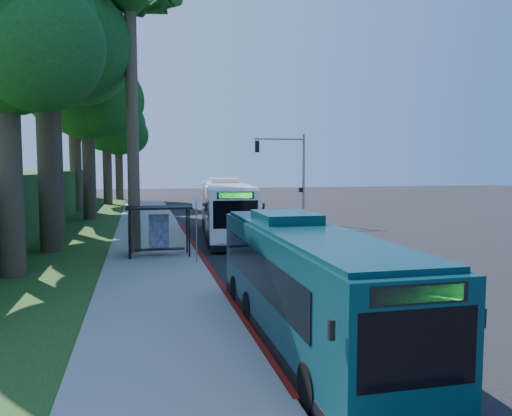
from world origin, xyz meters
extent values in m
plane|color=black|center=(0.00, 0.00, 0.00)|extent=(140.00, 140.00, 0.00)
cube|color=gray|center=(-7.30, 0.00, 0.06)|extent=(4.50, 70.00, 0.12)
cube|color=maroon|center=(-5.00, -4.00, 0.07)|extent=(0.25, 30.00, 0.13)
cube|color=#234719|center=(-13.00, 5.00, 0.03)|extent=(8.00, 70.00, 0.06)
cube|color=black|center=(-7.00, -3.00, 2.50)|extent=(3.20, 1.50, 0.10)
cube|color=black|center=(-8.45, -3.00, 1.20)|extent=(0.06, 1.30, 2.20)
cube|color=navy|center=(-7.00, -2.30, 1.25)|extent=(1.00, 0.12, 1.70)
cube|color=black|center=(-7.00, -3.10, 0.45)|extent=(2.40, 0.40, 0.06)
cube|color=black|center=(-8.40, -2.40, 1.20)|extent=(0.08, 0.08, 2.40)
cube|color=black|center=(-5.60, -2.40, 1.20)|extent=(0.08, 0.08, 2.40)
cube|color=black|center=(-8.40, -3.60, 1.20)|extent=(0.08, 0.08, 2.40)
cube|color=black|center=(-5.60, -3.60, 1.20)|extent=(0.08, 0.08, 2.40)
cylinder|color=gray|center=(-5.40, -5.00, 1.50)|extent=(0.06, 0.06, 3.00)
cube|color=white|center=(-5.40, -5.00, 2.90)|extent=(0.35, 0.04, 0.55)
cylinder|color=gray|center=(4.80, 10.00, 3.50)|extent=(0.20, 0.20, 7.00)
cylinder|color=gray|center=(2.80, 10.00, 6.60)|extent=(4.00, 0.14, 0.14)
cube|color=black|center=(1.00, 10.00, 6.00)|extent=(0.30, 0.30, 0.90)
cube|color=black|center=(4.55, 10.00, 2.60)|extent=(0.25, 0.25, 0.35)
cylinder|color=#4C3F2D|center=(-8.20, -1.50, 6.50)|extent=(0.60, 0.60, 13.00)
cylinder|color=#382B1E|center=(-12.50, 0.00, 5.25)|extent=(1.10, 1.10, 10.50)
sphere|color=#113E15|center=(-12.50, 0.00, 11.70)|extent=(8.00, 8.00, 8.00)
sphere|color=#113E15|center=(-10.90, -1.20, 10.50)|extent=(5.60, 5.60, 5.60)
sphere|color=#113E15|center=(-13.90, 1.40, 10.80)|extent=(5.20, 5.20, 5.20)
cylinder|color=#382B1E|center=(-13.50, 8.00, 5.95)|extent=(1.18, 1.18, 11.90)
sphere|color=#113E15|center=(-13.50, 8.00, 13.26)|extent=(10.00, 10.00, 10.00)
sphere|color=#113E15|center=(-11.50, 6.50, 11.90)|extent=(7.00, 7.00, 7.00)
sphere|color=#113E15|center=(-15.25, 9.75, 12.24)|extent=(6.50, 6.50, 6.50)
cylinder|color=#382B1E|center=(-12.00, 16.00, 4.90)|extent=(1.06, 1.06, 9.80)
sphere|color=#113E15|center=(-12.00, 16.00, 10.92)|extent=(8.40, 8.40, 8.40)
sphere|color=#113E15|center=(-10.32, 14.74, 9.80)|extent=(5.88, 5.88, 5.88)
sphere|color=#113E15|center=(-13.47, 17.47, 10.08)|extent=(5.46, 5.46, 5.46)
cylinder|color=#382B1E|center=(-14.00, 24.00, 5.60)|extent=(1.14, 1.14, 11.20)
sphere|color=#113E15|center=(-14.00, 24.00, 12.48)|extent=(9.60, 9.60, 9.60)
sphere|color=#113E15|center=(-12.08, 22.56, 11.20)|extent=(6.72, 6.72, 6.72)
sphere|color=#113E15|center=(-15.68, 25.68, 11.52)|extent=(6.24, 6.24, 6.24)
cylinder|color=#382B1E|center=(-11.50, 32.00, 4.55)|extent=(1.02, 1.02, 9.10)
sphere|color=#113E15|center=(-11.50, 32.00, 10.14)|extent=(8.00, 8.00, 8.00)
sphere|color=#113E15|center=(-9.90, 30.80, 9.10)|extent=(5.60, 5.60, 5.60)
sphere|color=#113E15|center=(-12.90, 33.40, 9.36)|extent=(5.20, 5.20, 5.20)
cylinder|color=#382B1E|center=(-10.50, 40.00, 4.20)|extent=(0.98, 0.98, 8.40)
sphere|color=#113E15|center=(-10.50, 40.00, 9.36)|extent=(7.00, 7.00, 7.00)
sphere|color=#113E15|center=(-9.10, 38.95, 8.40)|extent=(4.90, 4.90, 4.90)
sphere|color=#113E15|center=(-11.72, 41.23, 8.64)|extent=(4.55, 4.55, 4.55)
cylinder|color=#382B1E|center=(-13.00, -6.00, 4.55)|extent=(1.02, 1.02, 9.10)
sphere|color=#113E15|center=(-13.00, -6.00, 10.14)|extent=(7.20, 7.20, 7.20)
sphere|color=#113E15|center=(-11.56, -7.08, 9.10)|extent=(5.04, 5.04, 5.04)
cube|color=white|center=(-2.60, 3.27, 1.82)|extent=(3.73, 12.52, 2.93)
cube|color=black|center=(-2.60, 3.27, 0.31)|extent=(3.76, 12.59, 0.36)
cube|color=black|center=(-2.55, 3.78, 2.11)|extent=(3.54, 9.82, 1.13)
cube|color=black|center=(-3.15, -2.82, 2.06)|extent=(2.31, 0.33, 1.44)
cube|color=black|center=(-2.05, 9.36, 2.16)|extent=(2.10, 0.31, 1.03)
cube|color=#19E533|center=(-3.15, -2.83, 3.03)|extent=(1.71, 0.26, 0.29)
cube|color=white|center=(-2.60, 3.27, 3.34)|extent=(3.46, 11.89, 0.12)
cube|color=white|center=(-2.41, 5.32, 3.52)|extent=(2.06, 2.73, 0.36)
cylinder|color=black|center=(-4.14, -0.55, 0.51)|extent=(0.40, 1.05, 1.03)
cylinder|color=black|center=(-1.77, -0.77, 0.51)|extent=(0.40, 1.05, 1.03)
cylinder|color=black|center=(-3.36, 8.05, 0.51)|extent=(0.40, 1.05, 1.03)
cylinder|color=black|center=(-0.99, 7.83, 0.51)|extent=(0.40, 1.05, 1.03)
cube|color=#092E35|center=(-3.80, -15.79, 1.59)|extent=(2.32, 10.75, 2.55)
cube|color=black|center=(-3.80, -15.79, 0.27)|extent=(2.34, 10.81, 0.31)
cube|color=black|center=(-3.80, -15.35, 1.84)|extent=(2.36, 8.39, 0.98)
cube|color=black|center=(-3.82, -21.12, 1.79)|extent=(2.01, 0.11, 1.25)
cube|color=black|center=(-3.78, -10.47, 1.88)|extent=(1.83, 0.11, 0.90)
cube|color=#19E533|center=(-3.82, -21.13, 2.64)|extent=(1.48, 0.09, 0.25)
cube|color=#092E35|center=(-3.80, -15.79, 2.91)|extent=(2.13, 10.21, 0.11)
cube|color=#092E35|center=(-3.79, -14.00, 3.06)|extent=(1.61, 2.24, 0.31)
cylinder|color=black|center=(-4.85, -19.23, 0.45)|extent=(0.27, 0.90, 0.90)
cylinder|color=black|center=(-2.78, -19.24, 0.45)|extent=(0.27, 0.90, 0.90)
cylinder|color=black|center=(-4.82, -11.71, 0.45)|extent=(0.27, 0.90, 0.90)
cylinder|color=black|center=(-2.75, -11.71, 0.45)|extent=(0.27, 0.90, 0.90)
imported|color=silver|center=(0.34, 8.50, 0.77)|extent=(3.41, 5.86, 1.53)
camera|label=1|loc=(-7.89, -27.77, 4.59)|focal=35.00mm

